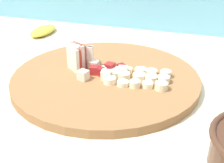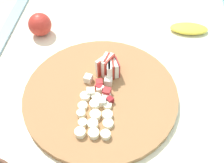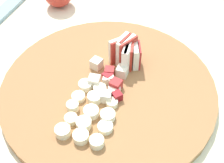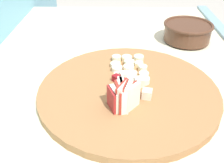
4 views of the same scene
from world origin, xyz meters
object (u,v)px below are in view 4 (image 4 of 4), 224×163
at_px(apple_wedge_fan, 123,96).
at_px(banana_slice_rows, 130,68).
at_px(cutting_board, 128,91).
at_px(apple_dice_pile, 130,86).
at_px(ceramic_bowl, 187,31).

bearing_deg(apple_wedge_fan, banana_slice_rows, -7.84).
bearing_deg(apple_wedge_fan, cutting_board, -11.72).
height_order(apple_dice_pile, ceramic_bowl, ceramic_bowl).
xyz_separation_m(cutting_board, ceramic_bowl, (0.31, -0.21, 0.03)).
relative_size(banana_slice_rows, ceramic_bowl, 0.90).
xyz_separation_m(apple_dice_pile, banana_slice_rows, (0.09, -0.00, -0.00)).
xyz_separation_m(cutting_board, banana_slice_rows, (0.08, -0.01, 0.02)).
bearing_deg(ceramic_bowl, apple_dice_pile, 147.02).
height_order(cutting_board, ceramic_bowl, ceramic_bowl).
height_order(apple_wedge_fan, banana_slice_rows, apple_wedge_fan).
relative_size(cutting_board, banana_slice_rows, 2.94).
bearing_deg(ceramic_bowl, cutting_board, 146.19).
xyz_separation_m(cutting_board, apple_dice_pile, (-0.01, -0.00, 0.02)).
relative_size(cutting_board, apple_wedge_fan, 6.04).
xyz_separation_m(apple_wedge_fan, banana_slice_rows, (0.15, -0.02, -0.02)).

